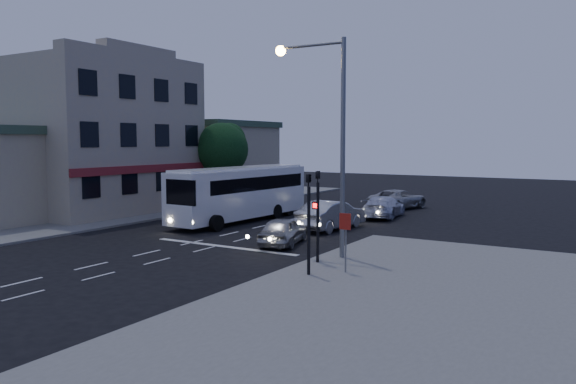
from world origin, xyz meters
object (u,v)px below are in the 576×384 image
Objects in this scene: traffic_signal_side at (309,212)px; streetlight at (329,122)px; tour_bus at (241,192)px; car_sedan_b at (384,207)px; regulatory_sign at (345,233)px; street_tree at (222,147)px; car_suv at (283,231)px; car_sedan_a at (331,215)px; car_sedan_c at (398,199)px; traffic_signal_main at (318,205)px.

traffic_signal_side is 4.84m from streetlight.
car_sedan_b is (6.89, 6.18, -1.11)m from tour_bus.
street_tree is (-17.51, 15.26, 2.90)m from regulatory_sign.
street_tree is (-12.33, 11.22, 3.82)m from car_suv.
traffic_signal_side is 1.61m from regulatory_sign.
tour_bus reaches higher than car_sedan_b.
car_sedan_a is at bearing -103.84° from car_suv.
street_tree is at bearing 138.92° from regulatory_sign.
car_sedan_c is at bearing 104.92° from regulatory_sign.
tour_bus is 2.29× the size of car_sedan_b.
car_sedan_a reaches higher than car_sedan_b.
street_tree is (-15.81, 14.25, 2.08)m from traffic_signal_main.
car_sedan_a is at bearing 112.60° from traffic_signal_side.
traffic_signal_main is 3.61m from streetlight.
car_suv is (6.33, -5.33, -1.14)m from tour_bus.
traffic_signal_main is at bearing 123.64° from car_suv.
car_suv is 0.64× the size of street_tree.
traffic_signal_main reaches higher than car_sedan_a.
car_suv is at bearing -42.32° from street_tree.
car_suv is 0.44× the size of streetlight.
traffic_signal_main is at bearing -42.03° from street_tree.
traffic_signal_main is (3.62, -8.41, 1.60)m from car_sedan_a.
streetlight reaches higher than street_tree.
car_sedan_b is (0.56, 11.51, 0.02)m from car_suv.
traffic_signal_side is (3.62, -16.51, 1.72)m from car_sedan_b.
streetlight reaches higher than car_sedan_a.
car_sedan_c is at bearing 100.92° from traffic_signal_main.
traffic_signal_main is at bearing 109.49° from traffic_signal_side.
car_sedan_b is at bearing 101.50° from streetlight.
car_sedan_c is 1.25× the size of traffic_signal_main.
traffic_signal_side reaches higher than regulatory_sign.
car_sedan_c reaches higher than car_sedan_b.
car_suv is 6.75m from traffic_signal_side.
car_suv is at bearing -37.09° from tour_bus.
regulatory_sign reaches higher than car_suv.
car_suv is 11.52m from car_sedan_b.
car_suv is at bearing 80.54° from car_sedan_b.
car_sedan_c is 0.57× the size of streetlight.
car_sedan_a is at bearing 76.77° from car_sedan_b.
street_tree reaches higher than car_sedan_b.
traffic_signal_main is (9.81, -8.35, 0.61)m from tour_bus.
traffic_signal_side is (4.45, -21.41, 1.71)m from car_sedan_c.
traffic_signal_main reaches higher than tour_bus.
car_sedan_c is 0.83× the size of street_tree.
street_tree is at bearing -20.53° from car_sedan_a.
street_tree is at bearing -5.42° from car_sedan_b.
traffic_signal_main is 1.86× the size of regulatory_sign.
tour_bus is at bearing 140.87° from regulatory_sign.
tour_bus is 12.90m from traffic_signal_main.
streetlight reaches higher than traffic_signal_side.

